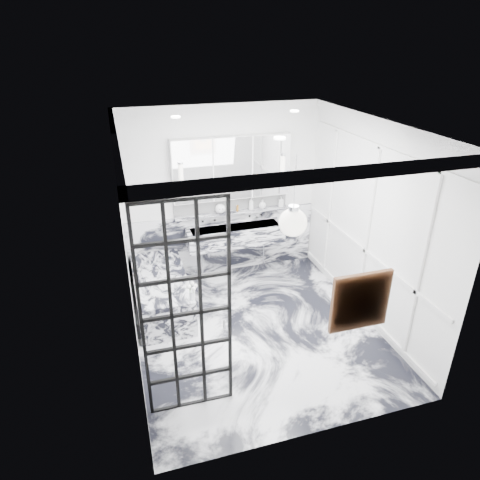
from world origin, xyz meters
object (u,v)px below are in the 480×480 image
object	(u,v)px
crittall_door	(186,314)
mirror_cabinet	(232,168)
bathtub	(161,292)
trough_sink	(235,235)

from	to	relation	value
crittall_door	mirror_cabinet	world-z (taller)	crittall_door
mirror_cabinet	bathtub	xyz separation A→B (m)	(-1.32, -0.83, -1.54)
crittall_door	bathtub	xyz separation A→B (m)	(-0.07, 1.95, -0.93)
mirror_cabinet	bathtub	bearing A→B (deg)	-147.94
mirror_cabinet	crittall_door	bearing A→B (deg)	-114.19
bathtub	mirror_cabinet	bearing A→B (deg)	32.06
trough_sink	crittall_door	bearing A→B (deg)	-115.57
trough_sink	mirror_cabinet	world-z (taller)	mirror_cabinet
trough_sink	bathtub	size ratio (longest dim) A/B	0.97
crittall_door	trough_sink	distance (m)	2.94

